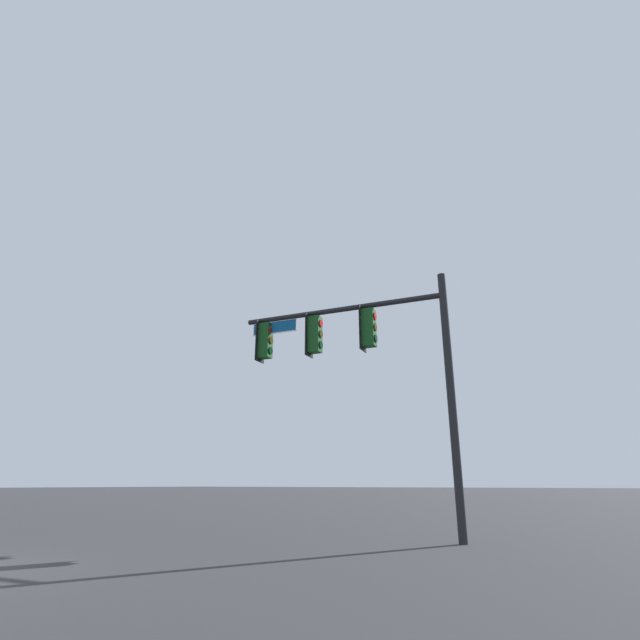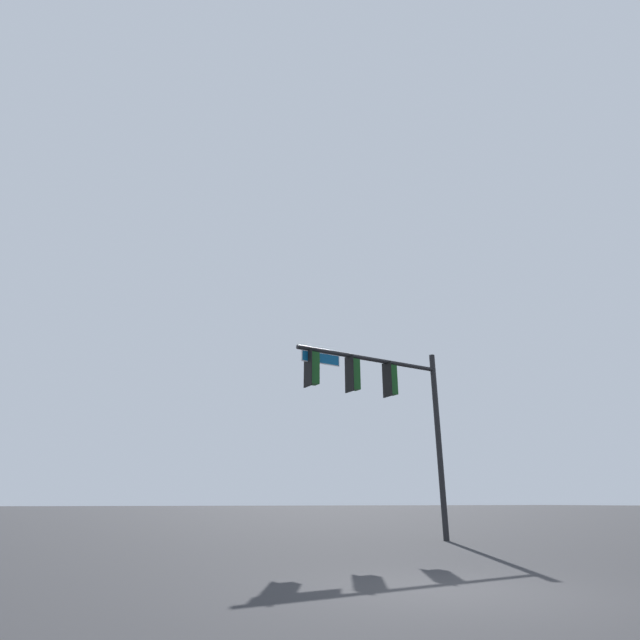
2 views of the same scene
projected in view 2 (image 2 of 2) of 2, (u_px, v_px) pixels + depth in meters
name	position (u px, v px, depth m)	size (l,w,h in m)	color
ground_plane	(455.00, 590.00, 7.74)	(400.00, 400.00, 0.00)	#2D2D30
signal_pole_near	(384.00, 394.00, 18.11)	(6.15, 1.25, 6.82)	black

